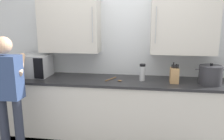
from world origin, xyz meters
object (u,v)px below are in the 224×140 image
at_px(knife_block, 174,75).
at_px(wooden_spoon, 115,80).
at_px(stock_pot, 210,75).
at_px(person_figure, 8,89).
at_px(thermos_flask, 142,72).
at_px(microwave_oven, 31,66).

bearing_deg(knife_block, wooden_spoon, 179.71).
height_order(stock_pot, person_figure, person_figure).
relative_size(wooden_spoon, knife_block, 0.85).
bearing_deg(person_figure, thermos_flask, 22.87).
height_order(thermos_flask, knife_block, knife_block).
relative_size(thermos_flask, wooden_spoon, 0.98).
xyz_separation_m(thermos_flask, knife_block, (0.43, -0.04, -0.02)).
distance_m(wooden_spoon, knife_block, 0.81).
distance_m(stock_pot, wooden_spoon, 1.27).
relative_size(microwave_oven, knife_block, 2.59).
bearing_deg(stock_pot, person_figure, -165.83).
xyz_separation_m(stock_pot, knife_block, (-0.46, 0.01, -0.02)).
distance_m(microwave_oven, thermos_flask, 1.66).
relative_size(stock_pot, knife_block, 1.37).
bearing_deg(wooden_spoon, person_figure, -152.47).
xyz_separation_m(microwave_oven, stock_pot, (2.55, -0.08, -0.03)).
bearing_deg(person_figure, stock_pot, 14.17).
distance_m(stock_pot, knife_block, 0.46).
bearing_deg(microwave_oven, thermos_flask, -1.27).
distance_m(microwave_oven, stock_pot, 2.55).
height_order(stock_pot, thermos_flask, stock_pot).
distance_m(stock_pot, thermos_flask, 0.89).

